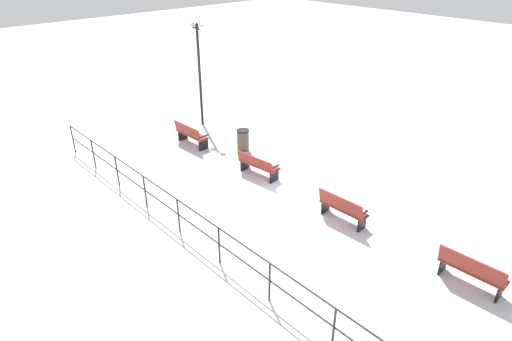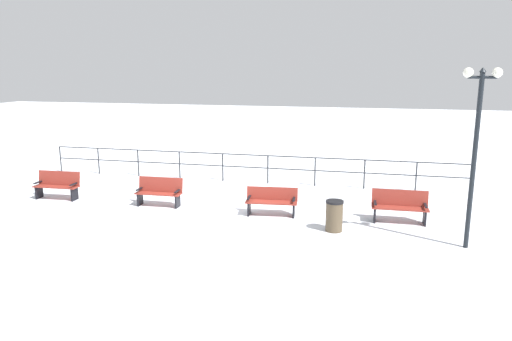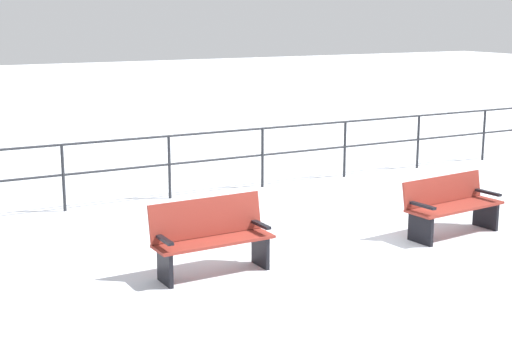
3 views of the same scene
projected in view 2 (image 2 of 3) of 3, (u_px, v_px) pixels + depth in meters
The scene contains 8 objects.
ground_plane at pixel (214, 210), 15.12m from camera, with size 80.00×80.00×0.00m, color white.
bench_nearest at pixel (57, 185), 16.36m from camera, with size 0.55×1.56×0.93m.
bench_second at pixel (159, 191), 15.53m from camera, with size 0.53×1.51×0.92m.
bench_third at pixel (272, 201), 14.57m from camera, with size 0.70×1.61×0.83m.
bench_fourth at pixel (400, 206), 13.89m from camera, with size 0.59×1.61×0.93m.
lamppost_middle at pixel (477, 131), 11.40m from camera, with size 0.24×0.86×4.44m.
waterfront_railing at pixel (245, 163), 18.66m from camera, with size 0.05×16.46×1.11m.
trash_bin at pixel (334, 216), 13.14m from camera, with size 0.49×0.49×0.87m.
Camera 2 is at (13.80, 4.68, 4.45)m, focal length 33.61 mm.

